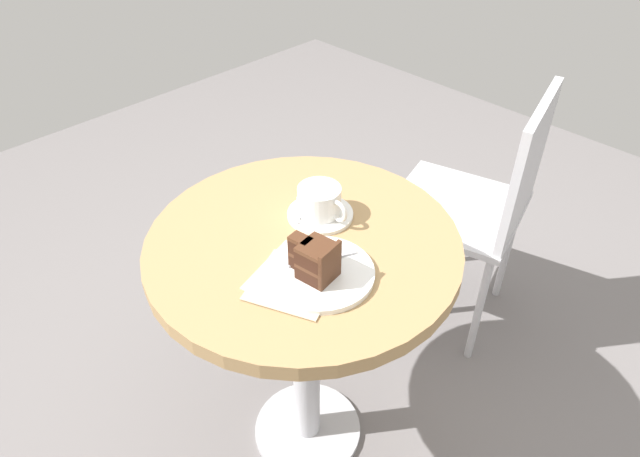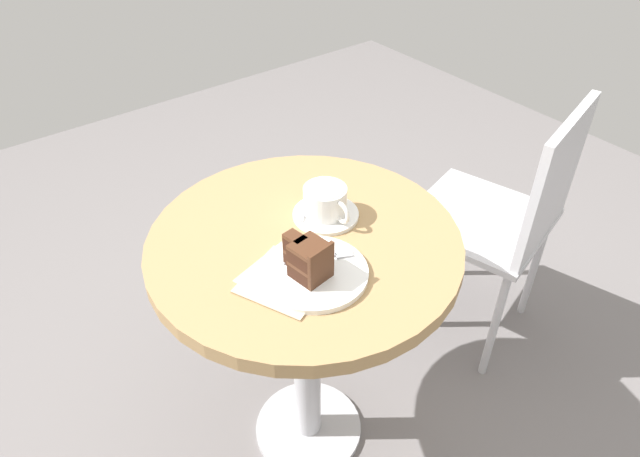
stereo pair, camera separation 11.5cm
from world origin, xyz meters
TOP-DOWN VIEW (x-y plane):
  - ground_plane at (0.00, 0.00)m, footprint 4.40×4.40m
  - cafe_table at (0.00, 0.00)m, footprint 0.67×0.67m
  - saucer at (-0.03, 0.08)m, footprint 0.15×0.15m
  - coffee_cup at (-0.03, 0.08)m, footprint 0.13×0.09m
  - teaspoon at (-0.08, 0.07)m, footprint 0.08×0.08m
  - cake_plate at (0.10, -0.05)m, footprint 0.21×0.21m
  - cake_slice at (0.10, -0.07)m, footprint 0.10×0.07m
  - fork at (0.09, -0.01)m, footprint 0.07×0.13m
  - napkin at (0.08, -0.10)m, footprint 0.21×0.22m
  - cafe_chair at (0.05, 0.69)m, footprint 0.47×0.47m

SIDE VIEW (x-z plane):
  - ground_plane at x=0.00m, z-range -0.01..0.00m
  - cafe_chair at x=0.05m, z-range 0.08..0.91m
  - cafe_table at x=0.00m, z-range 0.23..0.94m
  - napkin at x=0.08m, z-range 0.71..0.72m
  - saucer at x=-0.03m, z-range 0.71..0.72m
  - cake_plate at x=0.10m, z-range 0.71..0.72m
  - teaspoon at x=-0.08m, z-range 0.72..0.73m
  - fork at x=0.09m, z-range 0.72..0.73m
  - coffee_cup at x=-0.03m, z-range 0.72..0.79m
  - cake_slice at x=0.10m, z-range 0.72..0.80m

